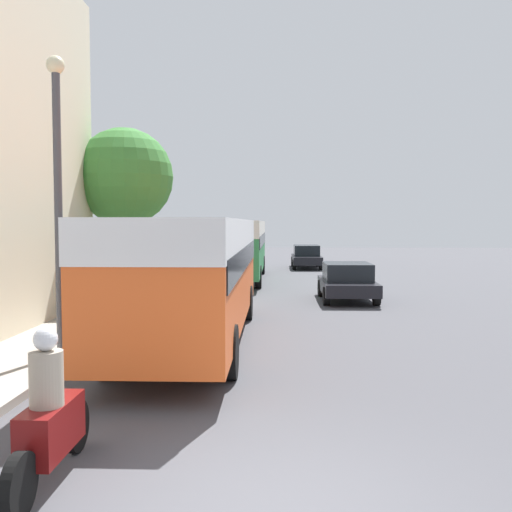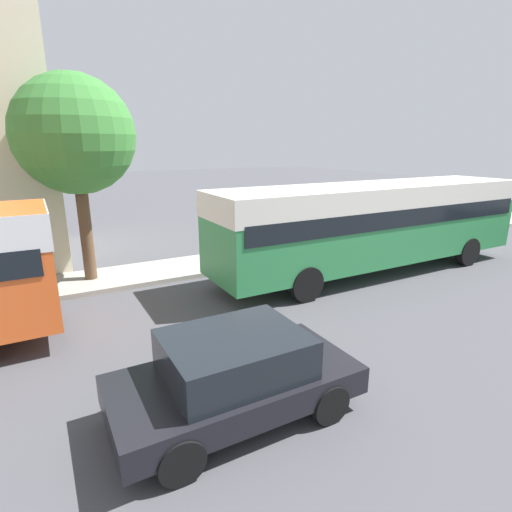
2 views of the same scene
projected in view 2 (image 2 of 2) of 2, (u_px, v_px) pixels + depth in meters
bus_following at (375, 216)px, 13.07m from camera, size 2.55×11.39×2.93m
car_far_curb at (235, 374)px, 6.19m from camera, size 1.94×3.82×1.38m
pedestrian_walking_away at (284, 225)px, 16.22m from camera, size 0.41×0.41×1.68m
street_tree at (75, 136)px, 11.26m from camera, size 3.35×3.35×5.95m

